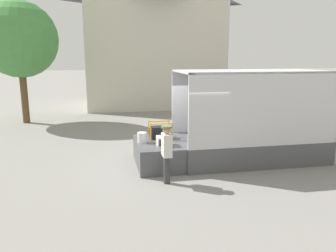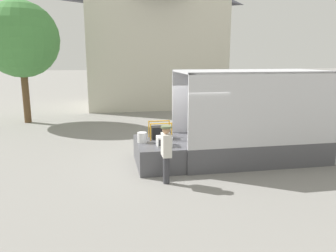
{
  "view_description": "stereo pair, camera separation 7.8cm",
  "coord_description": "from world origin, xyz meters",
  "px_view_note": "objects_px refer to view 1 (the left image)",
  "views": [
    {
      "loc": [
        -2.36,
        -10.23,
        3.51
      ],
      "look_at": [
        -0.41,
        -0.2,
        1.34
      ],
      "focal_mm": 35.0,
      "sensor_mm": 36.0,
      "label": 1
    },
    {
      "loc": [
        -2.29,
        -10.25,
        3.51
      ],
      "look_at": [
        -0.41,
        -0.2,
        1.34
      ],
      "focal_mm": 35.0,
      "sensor_mm": 36.0,
      "label": 2
    }
  ],
  "objects_px": {
    "orange_bucket": "(142,137)",
    "worker_person": "(167,149)",
    "microwave": "(164,141)",
    "box_truck": "(289,132)",
    "portable_generator": "(161,132)",
    "street_tree": "(19,40)"
  },
  "relations": [
    {
      "from": "worker_person",
      "to": "portable_generator",
      "type": "bearing_deg",
      "value": 84.87
    },
    {
      "from": "microwave",
      "to": "worker_person",
      "type": "relative_size",
      "value": 0.28
    },
    {
      "from": "box_truck",
      "to": "microwave",
      "type": "bearing_deg",
      "value": -173.48
    },
    {
      "from": "microwave",
      "to": "street_tree",
      "type": "xyz_separation_m",
      "value": [
        -5.98,
        8.84,
        3.43
      ]
    },
    {
      "from": "box_truck",
      "to": "orange_bucket",
      "type": "bearing_deg",
      "value": -179.87
    },
    {
      "from": "street_tree",
      "to": "orange_bucket",
      "type": "bearing_deg",
      "value": -57.33
    },
    {
      "from": "box_truck",
      "to": "portable_generator",
      "type": "xyz_separation_m",
      "value": [
        -4.55,
        0.41,
        0.11
      ]
    },
    {
      "from": "microwave",
      "to": "worker_person",
      "type": "bearing_deg",
      "value": -97.06
    },
    {
      "from": "portable_generator",
      "to": "worker_person",
      "type": "relative_size",
      "value": 0.45
    },
    {
      "from": "orange_bucket",
      "to": "worker_person",
      "type": "bearing_deg",
      "value": -73.38
    },
    {
      "from": "microwave",
      "to": "worker_person",
      "type": "xyz_separation_m",
      "value": [
        -0.14,
        -1.14,
        0.08
      ]
    },
    {
      "from": "box_truck",
      "to": "orange_bucket",
      "type": "height_order",
      "value": "box_truck"
    },
    {
      "from": "orange_bucket",
      "to": "worker_person",
      "type": "distance_m",
      "value": 1.73
    },
    {
      "from": "worker_person",
      "to": "street_tree",
      "type": "relative_size",
      "value": 0.26
    },
    {
      "from": "microwave",
      "to": "street_tree",
      "type": "distance_m",
      "value": 11.21
    },
    {
      "from": "portable_generator",
      "to": "worker_person",
      "type": "height_order",
      "value": "worker_person"
    },
    {
      "from": "box_truck",
      "to": "portable_generator",
      "type": "distance_m",
      "value": 4.57
    },
    {
      "from": "orange_bucket",
      "to": "portable_generator",
      "type": "bearing_deg",
      "value": 31.72
    },
    {
      "from": "street_tree",
      "to": "portable_generator",
      "type": "bearing_deg",
      "value": -52.72
    },
    {
      "from": "worker_person",
      "to": "microwave",
      "type": "bearing_deg",
      "value": 82.94
    },
    {
      "from": "box_truck",
      "to": "portable_generator",
      "type": "height_order",
      "value": "box_truck"
    },
    {
      "from": "portable_generator",
      "to": "microwave",
      "type": "bearing_deg",
      "value": -92.76
    }
  ]
}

